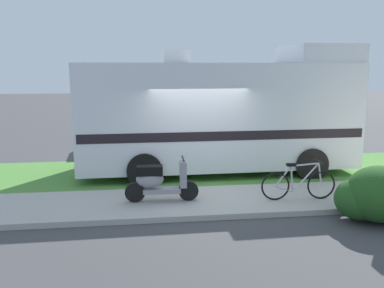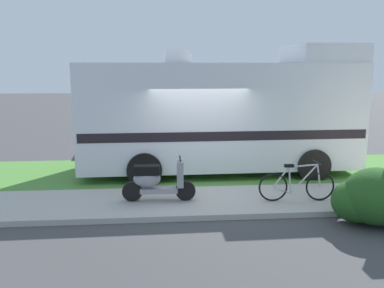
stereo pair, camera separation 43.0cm
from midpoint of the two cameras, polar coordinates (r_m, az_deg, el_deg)
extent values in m
plane|color=#424244|center=(10.38, 0.03, -6.27)|extent=(80.00, 80.00, 0.00)
cube|color=#ADAAA3|center=(9.23, 1.00, -8.06)|extent=(24.00, 2.00, 0.12)
cube|color=#4C8438|center=(11.80, -0.90, -3.98)|extent=(24.00, 3.40, 0.08)
cube|color=silver|center=(11.57, 2.43, 4.18)|extent=(7.67, 2.52, 2.84)
cube|color=silver|center=(12.37, 16.18, 11.94)|extent=(1.83, 2.31, 0.50)
cube|color=black|center=(11.62, 2.41, 2.10)|extent=(7.51, 2.53, 0.24)
cube|color=black|center=(12.78, 19.53, 6.43)|extent=(0.11, 2.04, 0.90)
cube|color=silver|center=(11.34, -3.33, 12.13)|extent=(0.71, 0.61, 0.36)
cylinder|color=black|center=(13.48, 11.41, -0.55)|extent=(0.90, 0.29, 0.90)
cylinder|color=black|center=(11.39, 15.26, -2.77)|extent=(0.90, 0.29, 0.90)
cylinder|color=black|center=(12.71, -7.93, -1.12)|extent=(0.90, 0.29, 0.90)
cylinder|color=black|center=(10.47, -7.84, -3.66)|extent=(0.90, 0.29, 0.90)
cylinder|color=black|center=(9.07, -1.87, -6.53)|extent=(0.44, 0.11, 0.44)
cylinder|color=black|center=(9.08, -9.32, -6.66)|extent=(0.44, 0.11, 0.44)
cube|color=gray|center=(9.05, -5.60, -6.49)|extent=(0.83, 0.30, 0.10)
cube|color=black|center=(8.93, -7.31, -3.70)|extent=(0.57, 0.28, 0.20)
ellipsoid|color=gray|center=(8.98, -7.28, -4.93)|extent=(0.61, 0.32, 0.36)
cube|color=gray|center=(8.96, -2.63, -4.23)|extent=(0.15, 0.32, 0.56)
cylinder|color=black|center=(8.88, -2.65, -2.05)|extent=(0.05, 0.50, 0.04)
sphere|color=white|center=(8.92, -2.64, -3.11)|extent=(0.12, 0.12, 0.12)
torus|color=black|center=(9.51, 16.37, -5.53)|extent=(0.64, 0.07, 0.64)
torus|color=black|center=(9.19, 10.27, -5.83)|extent=(0.64, 0.07, 0.64)
cylinder|color=silver|center=(9.34, 14.34, -4.59)|extent=(0.59, 0.06, 0.67)
cylinder|color=silver|center=(9.25, 12.49, -4.82)|extent=(0.10, 0.04, 0.60)
cylinder|color=silver|center=(9.26, 14.24, -2.82)|extent=(0.63, 0.06, 0.09)
cylinder|color=silver|center=(9.26, 11.44, -6.20)|extent=(0.41, 0.05, 0.18)
cylinder|color=silver|center=(9.17, 11.32, -4.44)|extent=(0.36, 0.05, 0.47)
cylinder|color=silver|center=(9.43, 16.22, -4.08)|extent=(0.12, 0.04, 0.51)
cube|color=black|center=(9.16, 12.38, -2.85)|extent=(0.20, 0.11, 0.06)
cylinder|color=black|center=(9.35, 16.07, -2.37)|extent=(0.05, 0.52, 0.03)
cube|color=silver|center=(15.88, -7.96, 3.55)|extent=(2.43, 2.17, 1.61)
cube|color=black|center=(15.82, -8.00, 5.36)|extent=(2.32, 2.18, 0.44)
cube|color=silver|center=(16.28, 1.06, 2.39)|extent=(2.94, 2.20, 0.80)
cylinder|color=black|center=(15.02, -8.33, 0.42)|extent=(0.78, 0.30, 0.76)
cylinder|color=black|center=(16.92, -8.71, 1.55)|extent=(0.78, 0.30, 0.76)
cylinder|color=black|center=(15.49, 3.02, 0.82)|extent=(0.78, 0.30, 0.76)
cylinder|color=black|center=(17.33, 1.43, 1.89)|extent=(0.78, 0.30, 0.76)
ellipsoid|color=#23511E|center=(8.73, 23.38, -6.42)|extent=(1.31, 1.18, 1.11)
ellipsoid|color=#23511E|center=(8.72, 21.02, -7.17)|extent=(0.98, 0.88, 0.83)
camera|label=1|loc=(0.21, -91.19, -0.22)|focal=38.16mm
camera|label=2|loc=(0.21, 88.81, 0.22)|focal=38.16mm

